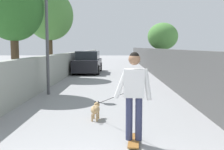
{
  "coord_description": "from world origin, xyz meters",
  "views": [
    {
      "loc": [
        -2.67,
        -0.35,
        1.84
      ],
      "look_at": [
        5.21,
        -0.2,
        1.0
      ],
      "focal_mm": 42.6,
      "sensor_mm": 36.0,
      "label": 1
    }
  ],
  "objects_px": {
    "tree_left_mid": "(13,8)",
    "tree_left_distant": "(50,16)",
    "person_skateboarder": "(134,89)",
    "car_near": "(88,63)",
    "dog": "(96,109)",
    "tree_right_near": "(163,37)",
    "skateboard": "(134,141)",
    "lamp_post": "(46,14)"
  },
  "relations": [
    {
      "from": "tree_left_mid",
      "to": "tree_left_distant",
      "type": "height_order",
      "value": "tree_left_distant"
    },
    {
      "from": "person_skateboarder",
      "to": "car_near",
      "type": "height_order",
      "value": "person_skateboarder"
    },
    {
      "from": "person_skateboarder",
      "to": "dog",
      "type": "relative_size",
      "value": 0.84
    },
    {
      "from": "tree_right_near",
      "to": "person_skateboarder",
      "type": "height_order",
      "value": "tree_right_near"
    },
    {
      "from": "car_near",
      "to": "tree_left_distant",
      "type": "bearing_deg",
      "value": 149.18
    },
    {
      "from": "tree_left_distant",
      "to": "skateboard",
      "type": "bearing_deg",
      "value": -158.52
    },
    {
      "from": "dog",
      "to": "car_near",
      "type": "height_order",
      "value": "car_near"
    },
    {
      "from": "tree_left_mid",
      "to": "car_near",
      "type": "bearing_deg",
      "value": -12.21
    },
    {
      "from": "tree_right_near",
      "to": "tree_left_distant",
      "type": "distance_m",
      "value": 9.74
    },
    {
      "from": "tree_left_mid",
      "to": "dog",
      "type": "relative_size",
      "value": 2.33
    },
    {
      "from": "tree_left_mid",
      "to": "lamp_post",
      "type": "bearing_deg",
      "value": -91.45
    },
    {
      "from": "skateboard",
      "to": "dog",
      "type": "relative_size",
      "value": 0.41
    },
    {
      "from": "lamp_post",
      "to": "dog",
      "type": "distance_m",
      "value": 5.01
    },
    {
      "from": "car_near",
      "to": "person_skateboarder",
      "type": "bearing_deg",
      "value": -170.28
    },
    {
      "from": "dog",
      "to": "car_near",
      "type": "bearing_deg",
      "value": 7.11
    },
    {
      "from": "skateboard",
      "to": "dog",
      "type": "xyz_separation_m",
      "value": [
        1.67,
        0.86,
        0.21
      ]
    },
    {
      "from": "tree_left_distant",
      "to": "dog",
      "type": "height_order",
      "value": "tree_left_distant"
    },
    {
      "from": "tree_left_mid",
      "to": "lamp_post",
      "type": "xyz_separation_m",
      "value": [
        -0.03,
        -1.27,
        -0.23
      ]
    },
    {
      "from": "lamp_post",
      "to": "skateboard",
      "type": "distance_m",
      "value": 6.74
    },
    {
      "from": "tree_right_near",
      "to": "lamp_post",
      "type": "distance_m",
      "value": 13.17
    },
    {
      "from": "person_skateboarder",
      "to": "dog",
      "type": "xyz_separation_m",
      "value": [
        1.67,
        0.86,
        -0.78
      ]
    },
    {
      "from": "tree_left_distant",
      "to": "dog",
      "type": "bearing_deg",
      "value": -159.6
    },
    {
      "from": "tree_left_mid",
      "to": "tree_left_distant",
      "type": "distance_m",
      "value": 5.51
    },
    {
      "from": "skateboard",
      "to": "car_near",
      "type": "xyz_separation_m",
      "value": [
        13.91,
        2.38,
        0.65
      ]
    },
    {
      "from": "car_near",
      "to": "lamp_post",
      "type": "bearing_deg",
      "value": 176.03
    },
    {
      "from": "tree_right_near",
      "to": "tree_left_distant",
      "type": "bearing_deg",
      "value": 128.24
    },
    {
      "from": "tree_left_distant",
      "to": "lamp_post",
      "type": "bearing_deg",
      "value": -167.14
    },
    {
      "from": "lamp_post",
      "to": "car_near",
      "type": "relative_size",
      "value": 1.03
    },
    {
      "from": "tree_left_distant",
      "to": "person_skateboarder",
      "type": "relative_size",
      "value": 3.08
    },
    {
      "from": "tree_right_near",
      "to": "person_skateboarder",
      "type": "xyz_separation_m",
      "value": [
        -16.79,
        3.37,
        -1.59
      ]
    },
    {
      "from": "car_near",
      "to": "dog",
      "type": "bearing_deg",
      "value": -172.89
    },
    {
      "from": "tree_left_mid",
      "to": "dog",
      "type": "distance_m",
      "value": 5.8
    },
    {
      "from": "tree_left_mid",
      "to": "dog",
      "type": "xyz_separation_m",
      "value": [
        -3.61,
        -3.39,
        -3.02
      ]
    },
    {
      "from": "skateboard",
      "to": "person_skateboarder",
      "type": "xyz_separation_m",
      "value": [
        -0.0,
        0.0,
        0.99
      ]
    },
    {
      "from": "tree_right_near",
      "to": "dog",
      "type": "relative_size",
      "value": 1.91
    },
    {
      "from": "skateboard",
      "to": "person_skateboarder",
      "type": "height_order",
      "value": "person_skateboarder"
    },
    {
      "from": "tree_left_mid",
      "to": "skateboard",
      "type": "bearing_deg",
      "value": -141.21
    },
    {
      "from": "tree_right_near",
      "to": "lamp_post",
      "type": "bearing_deg",
      "value": 151.16
    },
    {
      "from": "tree_left_mid",
      "to": "lamp_post",
      "type": "relative_size",
      "value": 1.02
    },
    {
      "from": "person_skateboarder",
      "to": "car_near",
      "type": "xyz_separation_m",
      "value": [
        13.91,
        2.38,
        -0.34
      ]
    },
    {
      "from": "tree_left_distant",
      "to": "lamp_post",
      "type": "xyz_separation_m",
      "value": [
        -5.53,
        -1.26,
        -0.58
      ]
    },
    {
      "from": "tree_right_near",
      "to": "lamp_post",
      "type": "height_order",
      "value": "lamp_post"
    }
  ]
}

